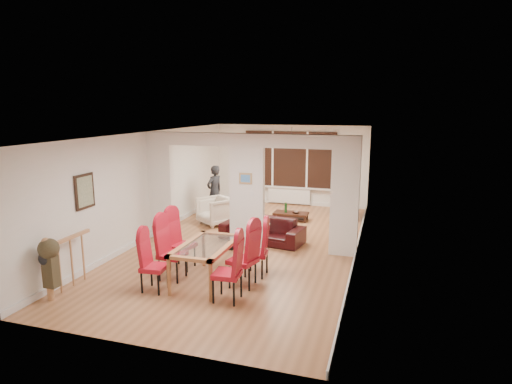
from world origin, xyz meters
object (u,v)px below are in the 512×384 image
at_px(dining_chair_rc, 256,249).
at_px(sofa, 262,230).
at_px(dining_chair_ra, 227,269).
at_px(dining_chair_lb, 172,251).
at_px(bowl, 296,212).
at_px(dining_table, 207,263).
at_px(dining_chair_rb, 243,256).
at_px(person, 215,191).
at_px(armchair, 215,211).
at_px(television, 348,207).
at_px(dining_chair_lc, 182,242).
at_px(bottle, 286,207).
at_px(dining_chair_la, 154,263).
at_px(coffee_table, 291,216).

height_order(dining_chair_rc, sofa, dining_chair_rc).
bearing_deg(dining_chair_ra, dining_chair_lb, 153.19).
xyz_separation_m(sofa, bowl, (0.38, 2.08, -0.04)).
distance_m(dining_table, dining_chair_rb, 0.72).
xyz_separation_m(dining_chair_lb, person, (-1.00, 4.48, 0.21)).
bearing_deg(armchair, television, 63.27).
bearing_deg(dining_chair_ra, armchair, 110.84).
distance_m(dining_table, sofa, 2.63).
relative_size(dining_chair_rc, television, 1.00).
bearing_deg(armchair, dining_chair_lc, -43.65).
height_order(bottle, bowl, bottle).
bearing_deg(sofa, dining_chair_lc, -106.58).
distance_m(dining_chair_la, dining_chair_ra, 1.36).
xyz_separation_m(dining_chair_la, television, (2.77, 6.12, -0.21)).
distance_m(dining_chair_la, person, 5.15).
bearing_deg(dining_chair_la, coffee_table, 71.54).
relative_size(dining_chair_rc, bottle, 3.49).
height_order(person, bottle, person).
distance_m(dining_table, dining_chair_lc, 0.90).
relative_size(dining_chair_lc, television, 1.07).
relative_size(dining_chair_rb, dining_chair_rc, 1.08).
bearing_deg(dining_chair_rc, armchair, 117.29).
bearing_deg(dining_chair_rb, dining_chair_rc, 95.18).
relative_size(dining_chair_la, dining_chair_lb, 0.92).
relative_size(dining_chair_lb, dining_chair_rb, 0.99).
relative_size(dining_chair_la, armchair, 1.24).
height_order(dining_chair_lc, dining_chair_rb, dining_chair_rb).
height_order(armchair, person, person).
distance_m(dining_chair_ra, television, 6.27).
height_order(dining_chair_ra, television, dining_chair_ra).
relative_size(television, coffee_table, 1.08).
distance_m(dining_chair_lb, dining_chair_lc, 0.54).
height_order(television, bottle, television).
relative_size(sofa, person, 1.31).
bearing_deg(armchair, bottle, 64.58).
distance_m(armchair, bowl, 2.27).
xyz_separation_m(dining_chair_lb, dining_chair_rb, (1.36, 0.09, 0.01)).
bearing_deg(coffee_table, dining_chair_lc, -106.75).
relative_size(sofa, coffee_table, 2.06).
height_order(sofa, person, person).
bearing_deg(bowl, person, -173.56).
relative_size(dining_chair_ra, bowl, 5.68).
bearing_deg(dining_chair_rc, dining_chair_lb, -163.42).
distance_m(sofa, bowl, 2.11).
distance_m(dining_chair_lb, bowl, 4.95).
xyz_separation_m(sofa, coffee_table, (0.24, 2.11, -0.18)).
relative_size(dining_chair_rb, armchair, 1.37).
height_order(dining_chair_ra, person, person).
bearing_deg(dining_chair_ra, person, 110.68).
bearing_deg(dining_table, dining_chair_rc, 36.33).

